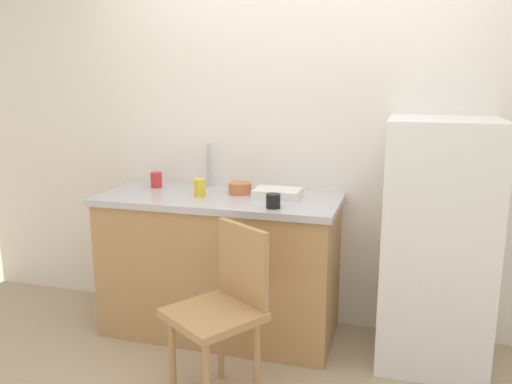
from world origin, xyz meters
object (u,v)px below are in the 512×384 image
Objects in this scene: chair at (223,306)px; dish_tray at (277,193)px; cup_black at (273,201)px; cup_red at (156,180)px; cup_yellow at (200,188)px; terracotta_bowl at (240,188)px; refrigerator at (437,244)px.

chair is 3.18× the size of dish_tray.
cup_red reaches higher than cup_black.
cup_red is (-0.37, 0.17, -0.00)m from cup_yellow.
cup_red is at bearing 176.87° from terracotta_bowl.
dish_tray is 2.61× the size of cup_yellow.
terracotta_bowl is at bearing 32.04° from cup_yellow.
chair is at bearing -105.26° from cup_black.
chair is 1.18m from cup_red.
cup_black is 0.53m from cup_yellow.
chair is at bearing -96.64° from dish_tray.
cup_yellow is at bearing 154.20° from chair.
cup_yellow reaches higher than cup_black.
dish_tray is at bearing 117.11° from chair.
chair is 6.22× the size of terracotta_bowl.
chair is at bearing -59.55° from cup_yellow.
chair is 0.86m from cup_yellow.
cup_black is at bearing -166.41° from refrigerator.
cup_yellow reaches higher than chair.
cup_red reaches higher than chair.
cup_yellow is at bearing 162.19° from cup_black.
dish_tray is 1.96× the size of terracotta_bowl.
cup_red is (-0.88, 0.33, 0.01)m from cup_black.
cup_yellow reaches higher than terracotta_bowl.
cup_black reaches higher than chair.
refrigerator is 4.96× the size of dish_tray.
cup_yellow reaches higher than dish_tray.
dish_tray is 0.25m from terracotta_bowl.
refrigerator reaches higher than cup_red.
dish_tray is 0.47m from cup_yellow.
dish_tray is (0.09, 0.75, 0.42)m from chair.
cup_red is at bearing 176.15° from dish_tray.
terracotta_bowl is (-1.17, 0.08, 0.23)m from refrigerator.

